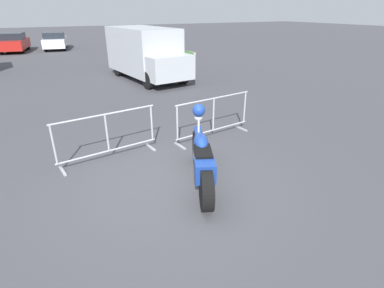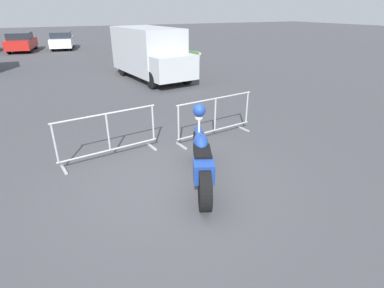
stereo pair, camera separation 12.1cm
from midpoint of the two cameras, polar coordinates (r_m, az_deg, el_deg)
name	(u,v)px [view 2 (the right image)]	position (r m, az deg, el deg)	size (l,w,h in m)	color
ground_plane	(173,184)	(5.82, -2.95, -7.70)	(120.00, 120.00, 0.00)	#424247
motorcycle	(201,158)	(5.65, 2.41, -2.74)	(1.15, 2.27, 1.36)	black
crowd_barrier_near	(108,135)	(6.79, -15.13, 1.59)	(2.27, 0.71, 1.07)	#9EA0A5
crowd_barrier_far	(215,117)	(7.70, 4.87, 5.08)	(2.27, 0.71, 1.07)	#9EA0A5
delivery_van	(150,52)	(14.72, -7.81, 16.97)	(2.56, 5.20, 2.31)	#B2B7BC
parked_car_red	(21,42)	(28.04, -29.65, 16.56)	(2.33, 4.38, 1.41)	#B21E19
parked_car_white	(62,40)	(28.30, -23.43, 17.67)	(2.24, 4.21, 1.36)	white
pedestrian	(161,47)	(19.63, -5.74, 17.94)	(0.48, 0.48, 1.69)	#262838
planter_island	(171,51)	(22.42, -3.93, 17.25)	(4.10, 4.10, 1.14)	#ADA89E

